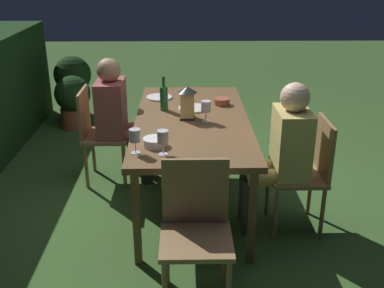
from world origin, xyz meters
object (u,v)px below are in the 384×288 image
(chair_side_right_b, at_px, (98,131))
(potted_plant_by_hedge, at_px, (73,100))
(chair_head_near, at_px, (196,227))
(plate_b, at_px, (159,97))
(person_in_rust, at_px, (119,115))
(wine_glass_b, at_px, (206,107))
(chair_side_left_a, at_px, (306,169))
(bowl_bread, at_px, (222,101))
(dining_table, at_px, (192,125))
(lantern_centerpiece, at_px, (187,101))
(wine_glass_a, at_px, (163,138))
(potted_plant_corner, at_px, (73,78))
(wine_glass_c, at_px, (135,137))
(person_in_mustard, at_px, (282,151))
(bowl_olives, at_px, (155,142))
(green_bottle_on_table, at_px, (164,98))
(plate_a, at_px, (193,108))

(chair_side_right_b, distance_m, potted_plant_by_hedge, 1.53)
(chair_head_near, bearing_deg, plate_b, 9.35)
(person_in_rust, height_order, wine_glass_b, person_in_rust)
(chair_side_left_a, height_order, wine_glass_b, wine_glass_b)
(potted_plant_by_hedge, bearing_deg, bowl_bread, -131.66)
(dining_table, height_order, lantern_centerpiece, lantern_centerpiece)
(wine_glass_a, bearing_deg, chair_side_left_a, -73.90)
(chair_head_near, bearing_deg, wine_glass_b, -5.54)
(chair_side_right_b, bearing_deg, potted_plant_corner, 18.47)
(lantern_centerpiece, relative_size, bowl_bread, 1.93)
(dining_table, relative_size, wine_glass_c, 11.20)
(person_in_mustard, xyz_separation_m, wine_glass_b, (0.35, 0.54, 0.23))
(chair_side_left_a, height_order, chair_head_near, same)
(dining_table, distance_m, chair_side_left_a, 0.97)
(plate_b, xyz_separation_m, bowl_olives, (-1.15, -0.02, 0.02))
(green_bottle_on_table, relative_size, bowl_bread, 2.12)
(wine_glass_b, height_order, potted_plant_corner, wine_glass_b)
(dining_table, relative_size, chair_head_near, 2.18)
(chair_side_right_b, distance_m, bowl_bread, 1.16)
(chair_side_left_a, height_order, person_in_rust, person_in_rust)
(chair_side_left_a, distance_m, lantern_centerpiece, 1.06)
(dining_table, relative_size, potted_plant_corner, 2.49)
(chair_side_left_a, xyz_separation_m, chair_head_near, (-0.77, 0.85, 0.00))
(chair_side_right_b, xyz_separation_m, potted_plant_corner, (2.02, 0.68, -0.02))
(wine_glass_a, xyz_separation_m, potted_plant_by_hedge, (2.58, 1.19, -0.51))
(lantern_centerpiece, distance_m, potted_plant_by_hedge, 2.36)
(wine_glass_b, relative_size, bowl_olives, 1.03)
(person_in_mustard, xyz_separation_m, bowl_olives, (-0.15, 0.92, 0.14))
(chair_side_right_b, height_order, wine_glass_a, wine_glass_a)
(person_in_mustard, height_order, bowl_olives, person_in_mustard)
(bowl_olives, bearing_deg, plate_b, 1.19)
(chair_side_right_b, xyz_separation_m, plate_a, (-0.18, -0.86, 0.27))
(person_in_mustard, xyz_separation_m, wine_glass_c, (-0.27, 1.04, 0.23))
(potted_plant_by_hedge, bearing_deg, dining_table, -142.89)
(plate_a, distance_m, plate_b, 0.45)
(chair_side_left_a, relative_size, wine_glass_c, 5.15)
(chair_side_left_a, relative_size, person_in_rust, 0.76)
(wine_glass_a, relative_size, bowl_olives, 1.03)
(person_in_rust, relative_size, potted_plant_corner, 1.51)
(green_bottle_on_table, distance_m, wine_glass_c, 0.93)
(person_in_rust, bearing_deg, wine_glass_c, -166.85)
(bowl_olives, bearing_deg, person_in_rust, 20.86)
(chair_side_left_a, bearing_deg, potted_plant_corner, 39.48)
(plate_a, bearing_deg, lantern_centerpiece, 167.65)
(chair_side_left_a, distance_m, wine_glass_c, 1.32)
(green_bottle_on_table, height_order, bowl_olives, green_bottle_on_table)
(chair_side_left_a, bearing_deg, bowl_bread, 36.11)
(wine_glass_b, bearing_deg, chair_head_near, 174.46)
(plate_b, bearing_deg, potted_plant_corner, 33.28)
(person_in_mustard, xyz_separation_m, wine_glass_a, (-0.30, 0.85, 0.23))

